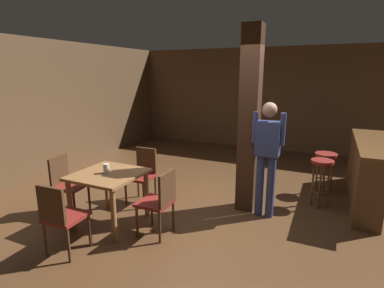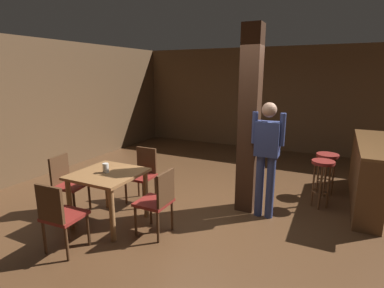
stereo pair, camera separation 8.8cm
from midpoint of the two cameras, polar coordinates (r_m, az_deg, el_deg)
ground_plane at (r=4.73m, az=3.83°, el=-13.23°), size 10.80×10.80×0.00m
wall_back at (r=8.61m, az=15.01°, el=8.20°), size 8.00×0.10×2.80m
wall_left at (r=6.81m, az=-29.30°, el=5.66°), size 0.10×9.00×2.80m
pillar at (r=4.59m, az=10.34°, el=4.18°), size 0.28×0.28×2.80m
dining_table at (r=4.40m, az=-16.15°, el=-7.03°), size 0.89×0.89×0.76m
chair_east at (r=4.00m, az=-6.78°, el=-10.46°), size 0.43×0.43×0.89m
chair_west at (r=4.96m, az=-23.30°, el=-6.68°), size 0.48×0.48×0.89m
chair_south at (r=3.90m, az=-24.32°, el=-12.28°), size 0.44×0.44×0.89m
chair_north at (r=5.07m, az=-9.84°, el=-5.33°), size 0.42×0.42×0.89m
napkin_cup at (r=4.34m, az=-16.58°, el=-4.49°), size 0.08×0.08×0.13m
standing_person at (r=4.46m, az=13.57°, el=-1.47°), size 0.47×0.21×1.72m
bar_counter at (r=5.72m, az=29.60°, el=-4.50°), size 0.56×2.29×1.04m
bar_stool_near at (r=5.19m, az=22.98°, el=-4.92°), size 0.35×0.35×0.78m
bar_stool_mid at (r=5.76m, az=23.65°, el=-3.36°), size 0.37×0.37×0.75m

